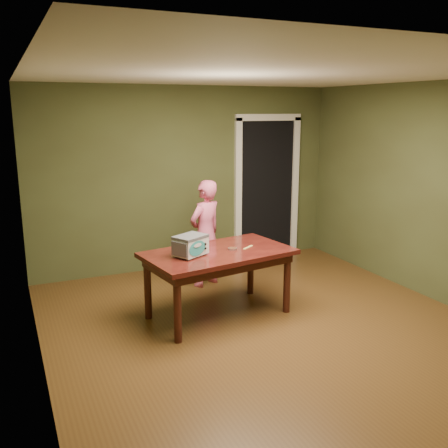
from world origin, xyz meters
name	(u,v)px	position (x,y,z in m)	size (l,w,h in m)	color
floor	(271,331)	(0.00, 0.00, 0.00)	(5.00, 5.00, 0.00)	#563818
room_shell	(275,169)	(0.00, 0.00, 1.71)	(4.52, 5.02, 2.61)	#49532C
doorway	(258,187)	(1.30, 2.78, 1.06)	(1.10, 0.66, 2.25)	black
dining_table	(218,260)	(-0.34, 0.61, 0.65)	(1.72, 1.13, 0.75)	#340E0C
toy_oven	(191,245)	(-0.68, 0.57, 0.87)	(0.42, 0.37, 0.22)	#4C4F54
baking_pan	(232,249)	(-0.18, 0.59, 0.76)	(0.10, 0.10, 0.02)	silver
spatula	(248,247)	(0.02, 0.60, 0.75)	(0.18, 0.03, 0.01)	#E1CE61
child	(205,233)	(-0.09, 1.59, 0.70)	(0.51, 0.33, 1.40)	#E25D83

